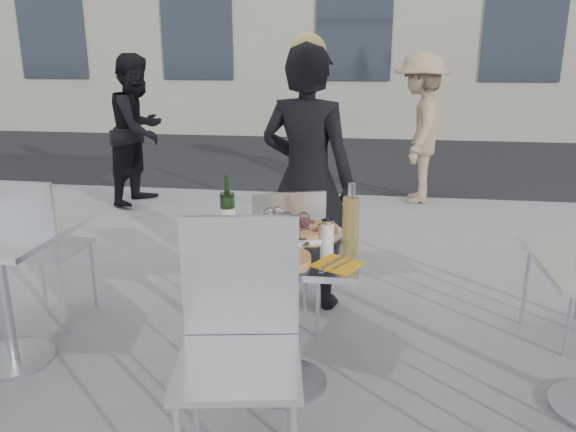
# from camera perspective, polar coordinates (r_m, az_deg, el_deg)

# --- Properties ---
(ground) EXTENTS (80.00, 80.00, 0.00)m
(ground) POSITION_cam_1_polar(r_m,az_deg,el_deg) (2.99, -0.44, -16.69)
(ground) COLOR gray
(street_asphalt) EXTENTS (24.00, 5.00, 0.00)m
(street_asphalt) POSITION_cam_1_polar(r_m,az_deg,el_deg) (9.13, 5.87, 6.04)
(street_asphalt) COLOR black
(street_asphalt) RESTS_ON ground
(main_table) EXTENTS (0.72, 0.72, 0.75)m
(main_table) POSITION_cam_1_polar(r_m,az_deg,el_deg) (2.73, -0.46, -7.16)
(main_table) COLOR #B7BABF
(main_table) RESTS_ON ground
(chair_far) EXTENTS (0.52, 0.53, 0.90)m
(chair_far) POSITION_cam_1_polar(r_m,az_deg,el_deg) (3.24, -0.24, -3.42)
(chair_far) COLOR silver
(chair_far) RESTS_ON ground
(chair_near) EXTENTS (0.54, 0.55, 1.02)m
(chair_near) POSITION_cam_1_polar(r_m,az_deg,el_deg) (2.20, -4.95, -11.38)
(chair_near) COLOR silver
(chair_near) RESTS_ON ground
(side_chair_lfar) EXTENTS (0.43, 0.45, 0.94)m
(side_chair_lfar) POSITION_cam_1_polar(r_m,az_deg,el_deg) (3.65, -24.24, -2.25)
(side_chair_lfar) COLOR silver
(side_chair_lfar) RESTS_ON ground
(woman_diner) EXTENTS (0.70, 0.55, 1.69)m
(woman_diner) POSITION_cam_1_polar(r_m,az_deg,el_deg) (3.59, 1.93, 3.74)
(woman_diner) COLOR black
(woman_diner) RESTS_ON ground
(pedestrian_a) EXTENTS (0.75, 0.89, 1.61)m
(pedestrian_a) POSITION_cam_1_polar(r_m,az_deg,el_deg) (6.39, -14.94, 8.45)
(pedestrian_a) COLOR black
(pedestrian_a) RESTS_ON ground
(pedestrian_b) EXTENTS (0.71, 1.11, 1.63)m
(pedestrian_b) POSITION_cam_1_polar(r_m,az_deg,el_deg) (6.38, 13.20, 8.64)
(pedestrian_b) COLOR #957F60
(pedestrian_b) RESTS_ON ground
(pizza_near) EXTENTS (0.33, 0.33, 0.02)m
(pizza_near) POSITION_cam_1_polar(r_m,az_deg,el_deg) (2.47, -1.41, -4.22)
(pizza_near) COLOR tan
(pizza_near) RESTS_ON main_table
(pizza_far) EXTENTS (0.33, 0.33, 0.03)m
(pizza_far) POSITION_cam_1_polar(r_m,az_deg,el_deg) (2.84, 2.26, -1.36)
(pizza_far) COLOR white
(pizza_far) RESTS_ON main_table
(salad_plate) EXTENTS (0.22, 0.22, 0.09)m
(salad_plate) POSITION_cam_1_polar(r_m,az_deg,el_deg) (2.71, -0.38, -1.76)
(salad_plate) COLOR white
(salad_plate) RESTS_ON main_table
(wine_bottle) EXTENTS (0.07, 0.08, 0.29)m
(wine_bottle) POSITION_cam_1_polar(r_m,az_deg,el_deg) (2.83, -6.16, 0.62)
(wine_bottle) COLOR #264E1D
(wine_bottle) RESTS_ON main_table
(carafe) EXTENTS (0.08, 0.08, 0.29)m
(carafe) POSITION_cam_1_polar(r_m,az_deg,el_deg) (2.68, 6.40, -0.26)
(carafe) COLOR tan
(carafe) RESTS_ON main_table
(sugar_shaker) EXTENTS (0.06, 0.06, 0.11)m
(sugar_shaker) POSITION_cam_1_polar(r_m,az_deg,el_deg) (2.70, 4.00, -1.51)
(sugar_shaker) COLOR white
(sugar_shaker) RESTS_ON main_table
(wineglass_white_a) EXTENTS (0.07, 0.07, 0.16)m
(wineglass_white_a) POSITION_cam_1_polar(r_m,az_deg,el_deg) (2.72, -1.86, -0.08)
(wineglass_white_a) COLOR white
(wineglass_white_a) RESTS_ON main_table
(wineglass_white_b) EXTENTS (0.07, 0.07, 0.16)m
(wineglass_white_b) POSITION_cam_1_polar(r_m,az_deg,el_deg) (2.74, -1.08, 0.04)
(wineglass_white_b) COLOR white
(wineglass_white_b) RESTS_ON main_table
(wineglass_red_a) EXTENTS (0.07, 0.07, 0.16)m
(wineglass_red_a) POSITION_cam_1_polar(r_m,az_deg,el_deg) (2.64, -0.11, -0.55)
(wineglass_red_a) COLOR white
(wineglass_red_a) RESTS_ON main_table
(wineglass_red_b) EXTENTS (0.07, 0.07, 0.16)m
(wineglass_red_b) POSITION_cam_1_polar(r_m,az_deg,el_deg) (2.64, 1.59, -0.56)
(wineglass_red_b) COLOR white
(wineglass_red_b) RESTS_ON main_table
(napkin_left) EXTENTS (0.21, 0.21, 0.01)m
(napkin_left) POSITION_cam_1_polar(r_m,az_deg,el_deg) (2.50, -6.52, -4.25)
(napkin_left) COLOR #F7AF15
(napkin_left) RESTS_ON main_table
(napkin_right) EXTENTS (0.24, 0.24, 0.01)m
(napkin_right) POSITION_cam_1_polar(r_m,az_deg,el_deg) (2.43, 5.08, -4.86)
(napkin_right) COLOR #F7AF15
(napkin_right) RESTS_ON main_table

